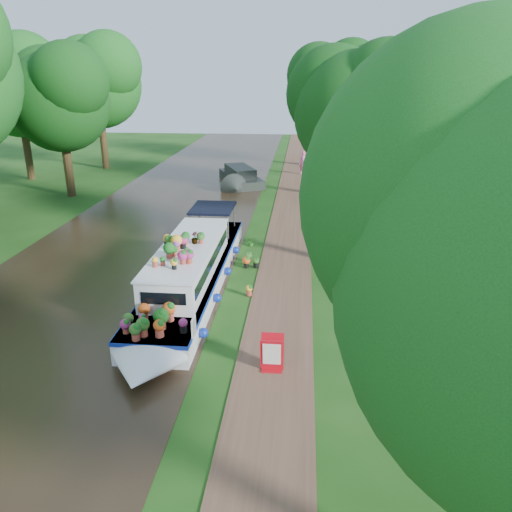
% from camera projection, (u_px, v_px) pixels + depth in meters
% --- Properties ---
extents(ground, '(100.00, 100.00, 0.00)m').
position_uv_depth(ground, '(251.00, 289.00, 19.03)').
color(ground, '#184210').
rests_on(ground, ground).
extents(canal_water, '(10.00, 100.00, 0.02)m').
position_uv_depth(canal_water, '(99.00, 283.00, 19.56)').
color(canal_water, black).
rests_on(canal_water, ground).
extents(towpath, '(2.20, 100.00, 0.03)m').
position_uv_depth(towpath, '(283.00, 290.00, 18.92)').
color(towpath, brown).
rests_on(towpath, ground).
extents(plant_boat, '(2.29, 13.52, 2.31)m').
position_uv_depth(plant_boat, '(189.00, 272.00, 18.43)').
color(plant_boat, silver).
rests_on(plant_boat, canal_water).
extents(tree_near_overhang, '(5.52, 5.28, 8.99)m').
position_uv_depth(tree_near_overhang, '(356.00, 105.00, 19.26)').
color(tree_near_overhang, '#2F220F').
rests_on(tree_near_overhang, ground).
extents(tree_near_mid, '(6.90, 6.60, 9.40)m').
position_uv_depth(tree_near_mid, '(349.00, 95.00, 30.48)').
color(tree_near_mid, '#2F220F').
rests_on(tree_near_mid, ground).
extents(tree_near_far, '(7.59, 7.26, 10.30)m').
position_uv_depth(tree_near_far, '(333.00, 81.00, 40.58)').
color(tree_near_far, '#2F220F').
rests_on(tree_near_far, ground).
extents(tree_far_c, '(7.13, 6.82, 9.59)m').
position_uv_depth(tree_far_c, '(59.00, 93.00, 31.11)').
color(tree_far_c, '#2F220F').
rests_on(tree_far_c, ground).
extents(tree_far_d, '(8.05, 7.70, 10.85)m').
position_uv_depth(tree_far_d, '(97.00, 77.00, 40.28)').
color(tree_far_d, '#2F220F').
rests_on(tree_far_d, ground).
extents(tree_far_h, '(7.82, 7.48, 10.49)m').
position_uv_depth(tree_far_h, '(17.00, 81.00, 36.06)').
color(tree_far_h, '#2F220F').
rests_on(tree_far_h, ground).
extents(second_boat, '(4.05, 7.12, 1.29)m').
position_uv_depth(second_boat, '(240.00, 177.00, 36.56)').
color(second_boat, black).
rests_on(second_boat, canal_water).
extents(sandwich_board, '(0.64, 0.50, 1.02)m').
position_uv_depth(sandwich_board, '(272.00, 355.00, 13.70)').
color(sandwich_board, '#B50C18').
rests_on(sandwich_board, towpath).
extents(pedestrian_pink, '(0.76, 0.60, 1.82)m').
position_uv_depth(pedestrian_pink, '(303.00, 163.00, 39.84)').
color(pedestrian_pink, '#DE5B86').
rests_on(pedestrian_pink, towpath).
extents(verge_plant, '(0.45, 0.42, 0.42)m').
position_uv_depth(verge_plant, '(251.00, 242.00, 23.67)').
color(verge_plant, '#2A7122').
rests_on(verge_plant, ground).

